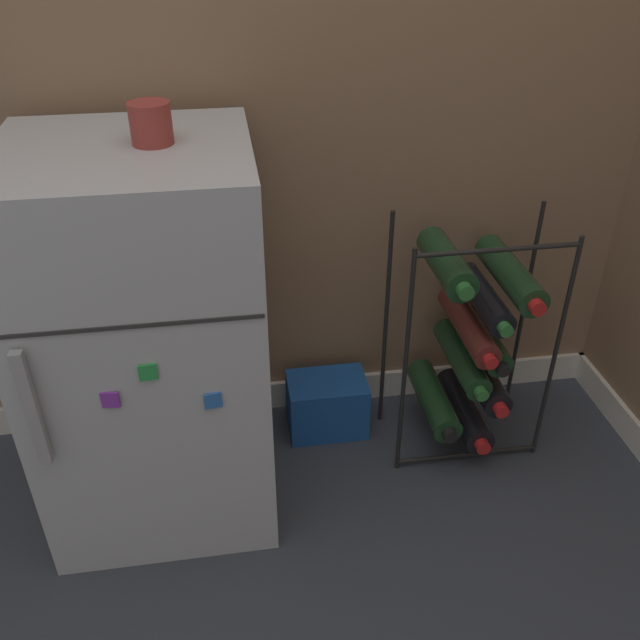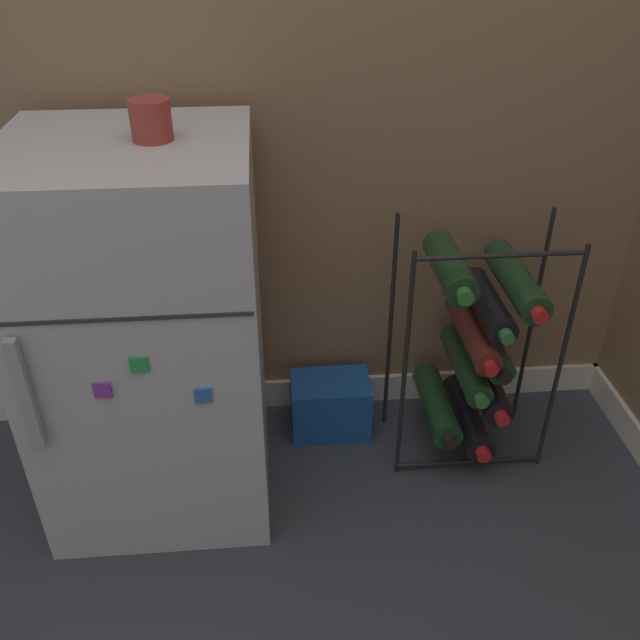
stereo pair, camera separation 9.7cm
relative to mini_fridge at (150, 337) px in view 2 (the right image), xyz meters
The scene contains 5 objects.
ground_plane 0.76m from the mini_fridge, 33.43° to the right, with size 14.00×14.00×0.00m, color #333842.
mini_fridge is the anchor object (origin of this frame).
wine_rack 0.83m from the mini_fridge, ahead, with size 0.41×0.33×0.68m.
soda_box 0.61m from the mini_fridge, 20.81° to the left, with size 0.23×0.15×0.17m.
fridge_top_cup 0.51m from the mini_fridge, ahead, with size 0.08×0.08×0.08m.
Camera 2 is at (-0.21, -1.02, 1.36)m, focal length 38.00 mm.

